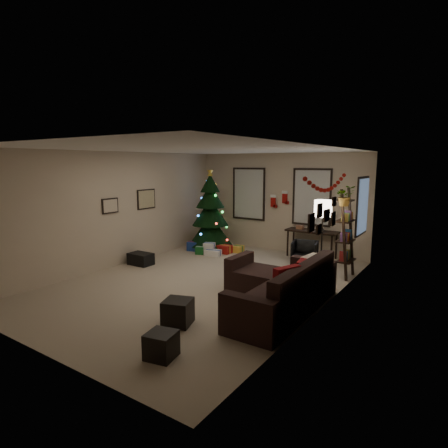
{
  "coord_description": "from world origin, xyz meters",
  "views": [
    {
      "loc": [
        4.47,
        -5.93,
        2.44
      ],
      "look_at": [
        0.1,
        0.6,
        1.15
      ],
      "focal_mm": 30.02,
      "sensor_mm": 36.0,
      "label": 1
    }
  ],
  "objects_px": {
    "sofa": "(280,290)",
    "desk": "(312,233)",
    "bookshelf": "(346,235)",
    "christmas_tree": "(210,216)",
    "desk_chair": "(305,252)"
  },
  "relations": [
    {
      "from": "desk",
      "to": "bookshelf",
      "type": "xyz_separation_m",
      "value": [
        1.22,
        -1.23,
        0.29
      ]
    },
    {
      "from": "desk_chair",
      "to": "sofa",
      "type": "bearing_deg",
      "value": -90.02
    },
    {
      "from": "desk",
      "to": "bookshelf",
      "type": "relative_size",
      "value": 0.69
    },
    {
      "from": "christmas_tree",
      "to": "sofa",
      "type": "xyz_separation_m",
      "value": [
        3.53,
        -2.86,
        -0.68
      ]
    },
    {
      "from": "christmas_tree",
      "to": "desk_chair",
      "type": "distance_m",
      "value": 2.92
    },
    {
      "from": "sofa",
      "to": "bookshelf",
      "type": "relative_size",
      "value": 1.4
    },
    {
      "from": "desk",
      "to": "desk_chair",
      "type": "xyz_separation_m",
      "value": [
        0.07,
        -0.65,
        -0.35
      ]
    },
    {
      "from": "sofa",
      "to": "desk",
      "type": "height_order",
      "value": "sofa"
    },
    {
      "from": "sofa",
      "to": "bookshelf",
      "type": "distance_m",
      "value": 2.41
    },
    {
      "from": "sofa",
      "to": "desk",
      "type": "relative_size",
      "value": 2.02
    },
    {
      "from": "desk_chair",
      "to": "desk",
      "type": "bearing_deg",
      "value": 82.85
    },
    {
      "from": "christmas_tree",
      "to": "bookshelf",
      "type": "xyz_separation_m",
      "value": [
        3.98,
        -0.58,
        -0.04
      ]
    },
    {
      "from": "desk",
      "to": "sofa",
      "type": "bearing_deg",
      "value": -77.73
    },
    {
      "from": "desk",
      "to": "desk_chair",
      "type": "height_order",
      "value": "desk"
    },
    {
      "from": "christmas_tree",
      "to": "desk",
      "type": "xyz_separation_m",
      "value": [
        2.77,
        0.65,
        -0.33
      ]
    }
  ]
}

